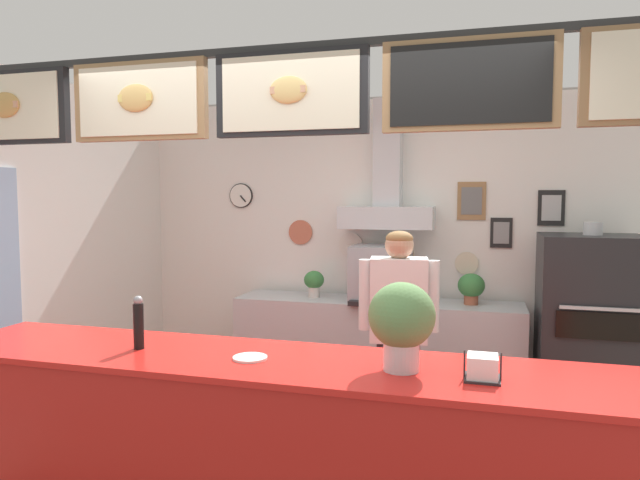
% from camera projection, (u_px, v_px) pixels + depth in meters
% --- Properties ---
extents(back_wall_assembly, '(4.70, 2.69, 2.73)m').
position_uv_depth(back_wall_assembly, '(376.00, 235.00, 5.28)').
color(back_wall_assembly, '#9E9E99').
rests_on(back_wall_assembly, ground_plane).
extents(service_counter, '(3.61, 0.70, 1.03)m').
position_uv_depth(service_counter, '(276.00, 462.00, 2.81)').
color(service_counter, red).
rests_on(service_counter, ground_plane).
extents(back_prep_counter, '(2.52, 0.54, 0.90)m').
position_uv_depth(back_prep_counter, '(376.00, 351.00, 5.12)').
color(back_prep_counter, '#B7BABF').
rests_on(back_prep_counter, ground_plane).
extents(pizza_oven, '(0.76, 0.69, 1.62)m').
position_uv_depth(pizza_oven, '(589.00, 332.00, 4.48)').
color(pizza_oven, '#232326').
rests_on(pizza_oven, ground_plane).
extents(shop_worker, '(0.54, 0.27, 1.59)m').
position_uv_depth(shop_worker, '(398.00, 338.00, 3.90)').
color(shop_worker, '#232328').
rests_on(shop_worker, ground_plane).
extents(espresso_machine, '(0.51, 0.54, 0.49)m').
position_uv_depth(espresso_machine, '(381.00, 274.00, 5.03)').
color(espresso_machine, '#A3A5AD').
rests_on(espresso_machine, back_prep_counter).
extents(potted_rosemary, '(0.18, 0.18, 0.24)m').
position_uv_depth(potted_rosemary, '(314.00, 282.00, 5.23)').
color(potted_rosemary, beige).
rests_on(potted_rosemary, back_prep_counter).
extents(potted_sage, '(0.23, 0.23, 0.27)m').
position_uv_depth(potted_sage, '(471.00, 287.00, 4.89)').
color(potted_sage, '#9E563D').
rests_on(potted_sage, back_prep_counter).
extents(basil_vase, '(0.30, 0.30, 0.40)m').
position_uv_depth(basil_vase, '(402.00, 322.00, 2.58)').
color(basil_vase, silver).
rests_on(basil_vase, service_counter).
extents(pepper_grinder, '(0.05, 0.05, 0.28)m').
position_uv_depth(pepper_grinder, '(138.00, 323.00, 2.95)').
color(pepper_grinder, black).
rests_on(pepper_grinder, service_counter).
extents(condiment_plate, '(0.17, 0.17, 0.01)m').
position_uv_depth(condiment_plate, '(250.00, 358.00, 2.77)').
color(condiment_plate, white).
rests_on(condiment_plate, service_counter).
extents(napkin_holder, '(0.16, 0.15, 0.12)m').
position_uv_depth(napkin_holder, '(482.00, 368.00, 2.46)').
color(napkin_holder, '#262628').
rests_on(napkin_holder, service_counter).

